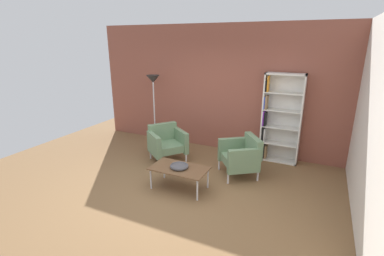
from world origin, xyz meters
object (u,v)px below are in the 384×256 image
at_px(floor_lamp_torchiere, 153,87).
at_px(coffee_table_low, 179,169).
at_px(bookshelf_tall, 279,120).
at_px(decorative_bowl, 179,166).
at_px(armchair_spare_guest, 167,142).
at_px(armchair_corner_red, 242,155).

bearing_deg(floor_lamp_torchiere, coffee_table_low, -47.34).
height_order(bookshelf_tall, decorative_bowl, bookshelf_tall).
relative_size(bookshelf_tall, armchair_spare_guest, 2.00).
distance_m(coffee_table_low, floor_lamp_torchiere, 2.60).
bearing_deg(armchair_spare_guest, coffee_table_low, -102.54).
bearing_deg(floor_lamp_torchiere, armchair_spare_guest, -44.16).
distance_m(bookshelf_tall, armchair_spare_guest, 2.45).
xyz_separation_m(armchair_corner_red, armchair_spare_guest, (-1.68, 0.01, 0.00)).
bearing_deg(decorative_bowl, floor_lamp_torchiere, 132.66).
bearing_deg(decorative_bowl, coffee_table_low, -90.00).
height_order(armchair_corner_red, floor_lamp_torchiere, floor_lamp_torchiere).
height_order(bookshelf_tall, coffee_table_low, bookshelf_tall).
distance_m(coffee_table_low, decorative_bowl, 0.07).
bearing_deg(coffee_table_low, bookshelf_tall, 56.64).
distance_m(decorative_bowl, armchair_corner_red, 1.29).
distance_m(decorative_bowl, floor_lamp_torchiere, 2.58).
bearing_deg(floor_lamp_torchiere, bookshelf_tall, 5.54).
bearing_deg(bookshelf_tall, armchair_corner_red, -115.17).
relative_size(armchair_spare_guest, floor_lamp_torchiere, 0.55).
height_order(bookshelf_tall, floor_lamp_torchiere, bookshelf_tall).
xyz_separation_m(coffee_table_low, armchair_spare_guest, (-0.83, 0.99, 0.05)).
relative_size(coffee_table_low, floor_lamp_torchiere, 0.57).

